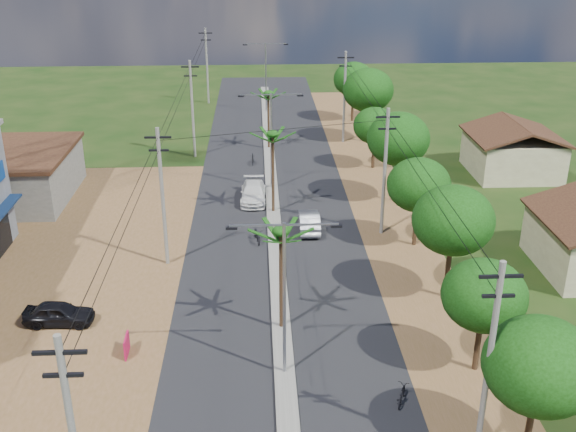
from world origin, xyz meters
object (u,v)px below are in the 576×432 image
at_px(moto_rider_east, 402,395).
at_px(roadside_sign, 127,346).
at_px(car_silver_mid, 309,222).
at_px(car_parked_dark, 59,314).
at_px(car_white_far, 253,193).

height_order(moto_rider_east, roadside_sign, roadside_sign).
height_order(car_silver_mid, car_parked_dark, car_silver_mid).
height_order(car_white_far, moto_rider_east, car_white_far).
distance_m(car_white_far, moto_rider_east, 25.71).
height_order(car_silver_mid, car_white_far, car_white_far).
xyz_separation_m(car_silver_mid, car_parked_dark, (-14.45, -11.70, -0.03)).
distance_m(car_silver_mid, car_parked_dark, 18.59).
bearing_deg(moto_rider_east, roadside_sign, 3.16).
distance_m(car_silver_mid, car_white_far, 6.96).
bearing_deg(car_silver_mid, roadside_sign, 55.89).
bearing_deg(moto_rider_east, car_white_far, -53.35).
bearing_deg(moto_rider_east, car_silver_mid, -60.29).
distance_m(car_parked_dark, moto_rider_east, 18.71).
height_order(car_silver_mid, moto_rider_east, car_silver_mid).
xyz_separation_m(car_silver_mid, moto_rider_east, (2.74, -19.09, -0.27)).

